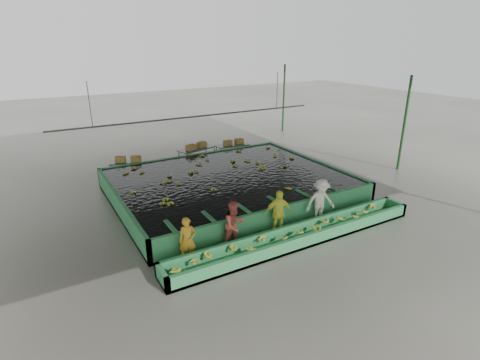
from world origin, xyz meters
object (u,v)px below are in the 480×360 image
worker_d (320,201)px  worker_a (188,240)px  packing_table_right (232,152)px  packing_table_left (129,169)px  flotation_tank (229,185)px  sorting_trough (299,236)px  box_stack_left (128,162)px  box_stack_mid (196,148)px  packing_table_mid (197,156)px  worker_c (278,213)px  box_stack_right (233,144)px  worker_b (234,225)px

worker_d → worker_a: bearing=-165.9°
packing_table_right → worker_a: bearing=-126.1°
packing_table_left → flotation_tank: bearing=-53.9°
sorting_trough → box_stack_left: (-3.38, 9.63, 0.60)m
box_stack_left → box_stack_mid: box_stack_mid is taller
worker_d → packing_table_mid: size_ratio=0.82×
worker_c → packing_table_right: (3.07, 8.97, -0.42)m
worker_d → box_stack_mid: worker_d is taller
worker_d → box_stack_right: 9.15m
packing_table_mid → box_stack_right: (2.38, 0.08, 0.39)m
packing_table_mid → worker_d: bearing=-82.8°
worker_b → packing_table_mid: bearing=63.4°
sorting_trough → box_stack_left: size_ratio=7.94×
packing_table_mid → box_stack_left: bearing=-177.7°
flotation_tank → packing_table_right: size_ratio=5.14×
sorting_trough → worker_b: (-2.11, 0.80, 0.61)m
packing_table_right → worker_d: bearing=-97.1°
sorting_trough → worker_d: size_ratio=5.60×
worker_b → packing_table_mid: 9.36m
worker_a → packing_table_right: bearing=66.3°
packing_table_left → box_stack_mid: bearing=0.6°
packing_table_left → box_stack_left: 0.43m
box_stack_mid → packing_table_right: bearing=0.3°
packing_table_mid → box_stack_right: 2.42m
flotation_tank → worker_b: (-2.11, -4.30, 0.41)m
packing_table_mid → packing_table_right: packing_table_mid is taller
packing_table_left → packing_table_right: bearing=0.5°
packing_table_left → box_stack_left: bearing=-103.9°
worker_a → sorting_trough: bearing=0.5°
worker_c → worker_d: size_ratio=0.97×
flotation_tank → worker_a: size_ratio=6.61×
worker_d → packing_table_right: (1.11, 8.97, -0.45)m
flotation_tank → worker_c: bearing=-94.4°
sorting_trough → packing_table_right: bearing=74.3°
worker_b → box_stack_right: size_ratio=1.38×
worker_d → box_stack_left: (-5.00, 8.83, -0.05)m
worker_a → worker_b: worker_b is taller
worker_b → sorting_trough: bearing=-31.2°
packing_table_mid → sorting_trough: bearing=-92.8°
sorting_trough → box_stack_right: 10.29m
worker_a → packing_table_right: 11.10m
packing_table_left → box_stack_mid: size_ratio=1.43×
worker_a → box_stack_mid: bearing=77.1°
worker_b → box_stack_right: 10.34m
packing_table_right → box_stack_mid: 2.36m
worker_c → worker_b: bearing=-164.1°
sorting_trough → box_stack_left: bearing=109.3°
worker_c → packing_table_left: (-3.03, 8.91, -0.44)m
box_stack_right → box_stack_left: bearing=-177.9°
worker_d → worker_c: bearing=-165.9°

